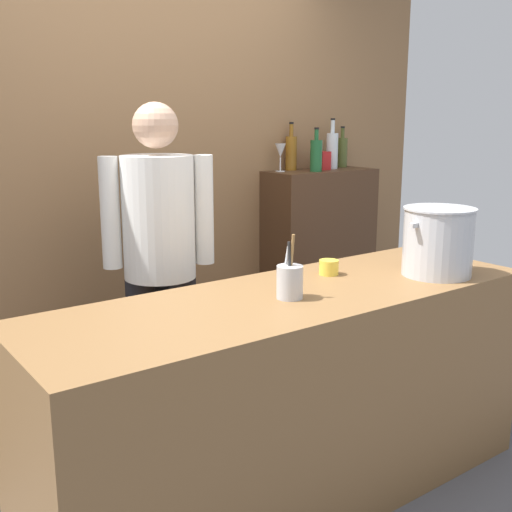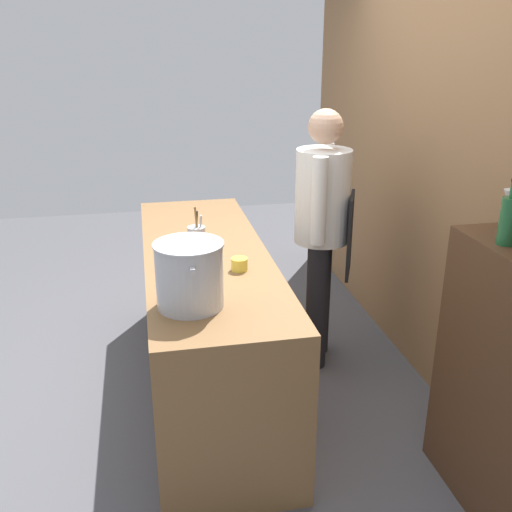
{
  "view_description": "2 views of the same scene",
  "coord_description": "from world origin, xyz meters",
  "px_view_note": "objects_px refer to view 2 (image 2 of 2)",
  "views": [
    {
      "loc": [
        -1.55,
        -1.86,
        1.6
      ],
      "look_at": [
        0.05,
        0.31,
        0.99
      ],
      "focal_mm": 43.92,
      "sensor_mm": 36.0,
      "label": 1
    },
    {
      "loc": [
        3.12,
        -0.33,
        2.06
      ],
      "look_at": [
        0.19,
        0.26,
        0.92
      ],
      "focal_mm": 40.75,
      "sensor_mm": 36.0,
      "label": 2
    }
  ],
  "objects_px": {
    "butter_jar": "(239,264)",
    "utensil_crock": "(197,237)",
    "chef": "(322,222)",
    "wine_glass_tall": "(511,201)",
    "stockpot_large": "(190,275)",
    "wine_bottle_green": "(509,220)"
  },
  "relations": [
    {
      "from": "utensil_crock",
      "to": "stockpot_large",
      "type": "bearing_deg",
      "value": -7.97
    },
    {
      "from": "chef",
      "to": "stockpot_large",
      "type": "bearing_deg",
      "value": 157.71
    },
    {
      "from": "utensil_crock",
      "to": "butter_jar",
      "type": "height_order",
      "value": "utensil_crock"
    },
    {
      "from": "stockpot_large",
      "to": "wine_bottle_green",
      "type": "distance_m",
      "value": 1.37
    },
    {
      "from": "butter_jar",
      "to": "utensil_crock",
      "type": "bearing_deg",
      "value": -154.01
    },
    {
      "from": "wine_glass_tall",
      "to": "wine_bottle_green",
      "type": "bearing_deg",
      "value": -34.6
    },
    {
      "from": "butter_jar",
      "to": "wine_glass_tall",
      "type": "distance_m",
      "value": 1.34
    },
    {
      "from": "chef",
      "to": "wine_bottle_green",
      "type": "bearing_deg",
      "value": -141.66
    },
    {
      "from": "chef",
      "to": "wine_glass_tall",
      "type": "relative_size",
      "value": 9.4
    },
    {
      "from": "stockpot_large",
      "to": "wine_bottle_green",
      "type": "height_order",
      "value": "wine_bottle_green"
    },
    {
      "from": "butter_jar",
      "to": "wine_glass_tall",
      "type": "relative_size",
      "value": 0.5
    },
    {
      "from": "chef",
      "to": "wine_glass_tall",
      "type": "xyz_separation_m",
      "value": [
        1.12,
        0.49,
        0.41
      ]
    },
    {
      "from": "stockpot_large",
      "to": "chef",
      "type": "bearing_deg",
      "value": 134.86
    },
    {
      "from": "stockpot_large",
      "to": "butter_jar",
      "type": "relative_size",
      "value": 4.27
    },
    {
      "from": "butter_jar",
      "to": "wine_bottle_green",
      "type": "bearing_deg",
      "value": 51.24
    },
    {
      "from": "stockpot_large",
      "to": "wine_bottle_green",
      "type": "relative_size",
      "value": 1.38
    },
    {
      "from": "chef",
      "to": "butter_jar",
      "type": "bearing_deg",
      "value": 153.09
    },
    {
      "from": "stockpot_large",
      "to": "utensil_crock",
      "type": "xyz_separation_m",
      "value": [
        -0.76,
        0.11,
        -0.08
      ]
    },
    {
      "from": "butter_jar",
      "to": "wine_bottle_green",
      "type": "distance_m",
      "value": 1.33
    },
    {
      "from": "stockpot_large",
      "to": "utensil_crock",
      "type": "relative_size",
      "value": 1.48
    },
    {
      "from": "wine_bottle_green",
      "to": "utensil_crock",
      "type": "bearing_deg",
      "value": -135.02
    },
    {
      "from": "utensil_crock",
      "to": "wine_glass_tall",
      "type": "relative_size",
      "value": 1.44
    }
  ]
}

